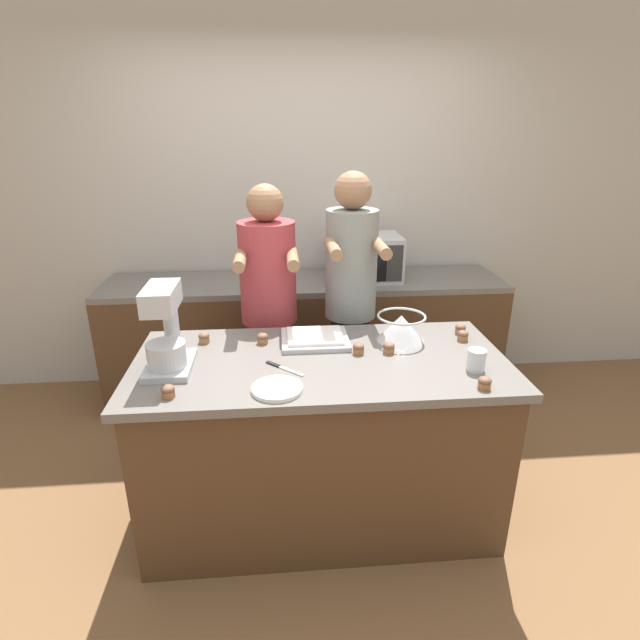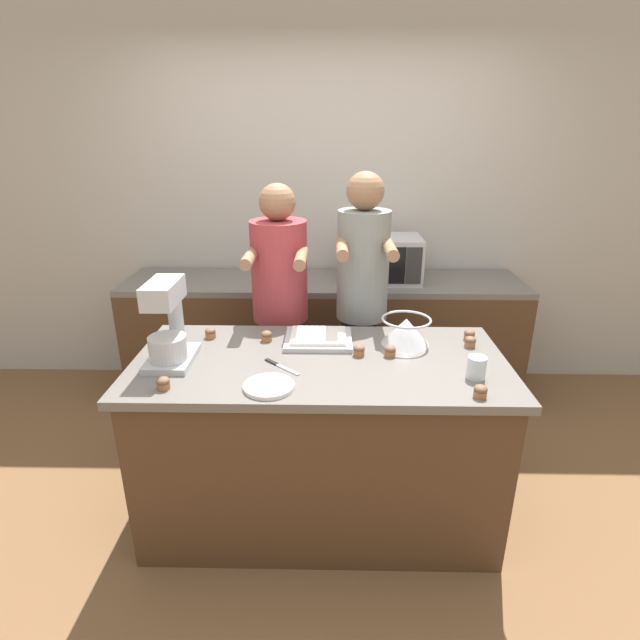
{
  "view_description": "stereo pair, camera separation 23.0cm",
  "coord_description": "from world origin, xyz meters",
  "px_view_note": "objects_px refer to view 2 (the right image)",
  "views": [
    {
      "loc": [
        -0.19,
        -2.1,
        1.9
      ],
      "look_at": [
        0.0,
        0.04,
        1.06
      ],
      "focal_mm": 28.0,
      "sensor_mm": 36.0,
      "label": 1
    },
    {
      "loc": [
        0.04,
        -2.11,
        1.9
      ],
      "look_at": [
        0.0,
        0.04,
        1.06
      ],
      "focal_mm": 28.0,
      "sensor_mm": 36.0,
      "label": 2
    }
  ],
  "objects_px": {
    "person_right": "(362,310)",
    "cupcake_1": "(390,351)",
    "person_left": "(281,316)",
    "small_plate": "(269,386)",
    "cupcake_2": "(470,342)",
    "cupcake_4": "(267,336)",
    "cupcake_0": "(480,391)",
    "drinking_glass": "(476,368)",
    "cupcake_7": "(210,333)",
    "cupcake_3": "(359,350)",
    "cupcake_5": "(163,383)",
    "microwave_oven": "(384,259)",
    "mixing_bowl": "(406,330)",
    "cupcake_6": "(469,335)",
    "stand_mixer": "(168,327)",
    "knife": "(280,366)",
    "baking_tray": "(318,338)"
  },
  "relations": [
    {
      "from": "person_left",
      "to": "cupcake_6",
      "type": "xyz_separation_m",
      "value": [
        1.0,
        -0.4,
        0.06
      ]
    },
    {
      "from": "person_right",
      "to": "cupcake_7",
      "type": "bearing_deg",
      "value": -153.57
    },
    {
      "from": "cupcake_2",
      "to": "cupcake_4",
      "type": "xyz_separation_m",
      "value": [
        -1.01,
        0.05,
        0.0
      ]
    },
    {
      "from": "microwave_oven",
      "to": "cupcake_6",
      "type": "xyz_separation_m",
      "value": [
        0.34,
        -1.03,
        -0.13
      ]
    },
    {
      "from": "microwave_oven",
      "to": "small_plate",
      "type": "relative_size",
      "value": 2.38
    },
    {
      "from": "cupcake_6",
      "to": "person_left",
      "type": "bearing_deg",
      "value": 158.44
    },
    {
      "from": "cupcake_0",
      "to": "cupcake_6",
      "type": "distance_m",
      "value": 0.59
    },
    {
      "from": "knife",
      "to": "cupcake_4",
      "type": "xyz_separation_m",
      "value": [
        -0.09,
        0.29,
        0.02
      ]
    },
    {
      "from": "cupcake_1",
      "to": "person_right",
      "type": "bearing_deg",
      "value": 99.39
    },
    {
      "from": "cupcake_3",
      "to": "mixing_bowl",
      "type": "bearing_deg",
      "value": 31.38
    },
    {
      "from": "knife",
      "to": "cupcake_3",
      "type": "relative_size",
      "value": 3.11
    },
    {
      "from": "cupcake_0",
      "to": "cupcake_1",
      "type": "distance_m",
      "value": 0.5
    },
    {
      "from": "drinking_glass",
      "to": "cupcake_1",
      "type": "bearing_deg",
      "value": 148.45
    },
    {
      "from": "cupcake_1",
      "to": "cupcake_4",
      "type": "bearing_deg",
      "value": 164.43
    },
    {
      "from": "microwave_oven",
      "to": "knife",
      "type": "distance_m",
      "value": 1.49
    },
    {
      "from": "mixing_bowl",
      "to": "cupcake_1",
      "type": "relative_size",
      "value": 4.48
    },
    {
      "from": "stand_mixer",
      "to": "cupcake_7",
      "type": "bearing_deg",
      "value": 67.63
    },
    {
      "from": "person_left",
      "to": "small_plate",
      "type": "height_order",
      "value": "person_left"
    },
    {
      "from": "stand_mixer",
      "to": "cupcake_6",
      "type": "xyz_separation_m",
      "value": [
        1.44,
        0.28,
        -0.14
      ]
    },
    {
      "from": "microwave_oven",
      "to": "cupcake_4",
      "type": "distance_m",
      "value": 1.28
    },
    {
      "from": "cupcake_6",
      "to": "cupcake_7",
      "type": "bearing_deg",
      "value": -179.92
    },
    {
      "from": "person_right",
      "to": "cupcake_0",
      "type": "distance_m",
      "value": 1.06
    },
    {
      "from": "mixing_bowl",
      "to": "cupcake_6",
      "type": "height_order",
      "value": "mixing_bowl"
    },
    {
      "from": "person_right",
      "to": "cupcake_1",
      "type": "height_order",
      "value": "person_right"
    },
    {
      "from": "cupcake_0",
      "to": "cupcake_2",
      "type": "height_order",
      "value": "same"
    },
    {
      "from": "small_plate",
      "to": "cupcake_1",
      "type": "height_order",
      "value": "cupcake_1"
    },
    {
      "from": "person_left",
      "to": "cupcake_0",
      "type": "height_order",
      "value": "person_left"
    },
    {
      "from": "microwave_oven",
      "to": "cupcake_0",
      "type": "xyz_separation_m",
      "value": [
        0.23,
        -1.62,
        -0.13
      ]
    },
    {
      "from": "baking_tray",
      "to": "drinking_glass",
      "type": "xyz_separation_m",
      "value": [
        0.69,
        -0.38,
        0.03
      ]
    },
    {
      "from": "stand_mixer",
      "to": "drinking_glass",
      "type": "bearing_deg",
      "value": -5.61
    },
    {
      "from": "cupcake_3",
      "to": "cupcake_6",
      "type": "relative_size",
      "value": 1.0
    },
    {
      "from": "cupcake_2",
      "to": "small_plate",
      "type": "bearing_deg",
      "value": -155.07
    },
    {
      "from": "small_plate",
      "to": "cupcake_2",
      "type": "height_order",
      "value": "cupcake_2"
    },
    {
      "from": "person_right",
      "to": "cupcake_5",
      "type": "height_order",
      "value": "person_right"
    },
    {
      "from": "drinking_glass",
      "to": "cupcake_1",
      "type": "relative_size",
      "value": 1.79
    },
    {
      "from": "mixing_bowl",
      "to": "baking_tray",
      "type": "xyz_separation_m",
      "value": [
        -0.43,
        0.01,
        -0.05
      ]
    },
    {
      "from": "cupcake_4",
      "to": "baking_tray",
      "type": "bearing_deg",
      "value": -0.87
    },
    {
      "from": "knife",
      "to": "cupcake_5",
      "type": "distance_m",
      "value": 0.51
    },
    {
      "from": "microwave_oven",
      "to": "person_left",
      "type": "bearing_deg",
      "value": -136.12
    },
    {
      "from": "microwave_oven",
      "to": "drinking_glass",
      "type": "distance_m",
      "value": 1.48
    },
    {
      "from": "cupcake_0",
      "to": "stand_mixer",
      "type": "bearing_deg",
      "value": 167.26
    },
    {
      "from": "person_right",
      "to": "drinking_glass",
      "type": "height_order",
      "value": "person_right"
    },
    {
      "from": "cupcake_4",
      "to": "cupcake_7",
      "type": "bearing_deg",
      "value": 173.44
    },
    {
      "from": "cupcake_3",
      "to": "cupcake_5",
      "type": "distance_m",
      "value": 0.89
    },
    {
      "from": "microwave_oven",
      "to": "person_right",
      "type": "bearing_deg",
      "value": -106.2
    },
    {
      "from": "cupcake_2",
      "to": "person_right",
      "type": "bearing_deg",
      "value": 136.3
    },
    {
      "from": "person_right",
      "to": "cupcake_1",
      "type": "distance_m",
      "value": 0.61
    },
    {
      "from": "person_left",
      "to": "cupcake_7",
      "type": "xyz_separation_m",
      "value": [
        -0.32,
        -0.4,
        0.06
      ]
    },
    {
      "from": "person_left",
      "to": "cupcake_5",
      "type": "relative_size",
      "value": 29.41
    },
    {
      "from": "stand_mixer",
      "to": "microwave_oven",
      "type": "height_order",
      "value": "stand_mixer"
    }
  ]
}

